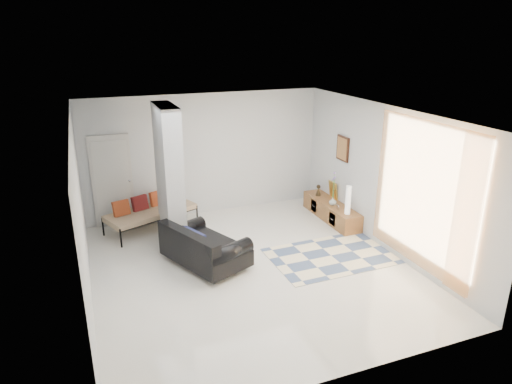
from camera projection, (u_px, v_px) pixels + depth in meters
name	position (u px, v px, depth m)	size (l,w,h in m)	color
floor	(251.00, 268.00, 8.30)	(6.00, 6.00, 0.00)	white
ceiling	(251.00, 115.00, 7.38)	(6.00, 6.00, 0.00)	white
wall_back	(205.00, 155.00, 10.48)	(6.00, 6.00, 0.00)	silver
wall_front	(343.00, 279.00, 5.20)	(6.00, 6.00, 0.00)	silver
wall_left	(81.00, 218.00, 6.91)	(6.00, 6.00, 0.00)	silver
wall_right	(385.00, 179.00, 8.78)	(6.00, 6.00, 0.00)	silver
partition_column	(169.00, 177.00, 8.87)	(0.35, 1.20, 2.80)	#A3A6AA
hallway_door	(112.00, 181.00, 9.86)	(0.85, 0.06, 2.04)	beige
curtain	(422.00, 195.00, 7.72)	(2.55, 2.55, 0.00)	#FF9D43
wall_art	(343.00, 148.00, 10.01)	(0.04, 0.45, 0.55)	#391B0F
media_console	(331.00, 211.00, 10.42)	(0.45, 1.92, 0.80)	brown
loveseat	(202.00, 248.00, 8.31)	(1.51, 1.86, 0.76)	silver
daybed	(149.00, 211.00, 9.85)	(2.06, 1.46, 0.77)	black
area_rug	(331.00, 256.00, 8.75)	(2.32, 1.55, 0.01)	beige
cylinder_lamp	(348.00, 200.00, 9.64)	(0.11, 0.11, 0.62)	white
bronze_figurine	(318.00, 190.00, 10.78)	(0.13, 0.13, 0.26)	#312415
vase	(333.00, 201.00, 10.20)	(0.17, 0.17, 0.17)	silver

